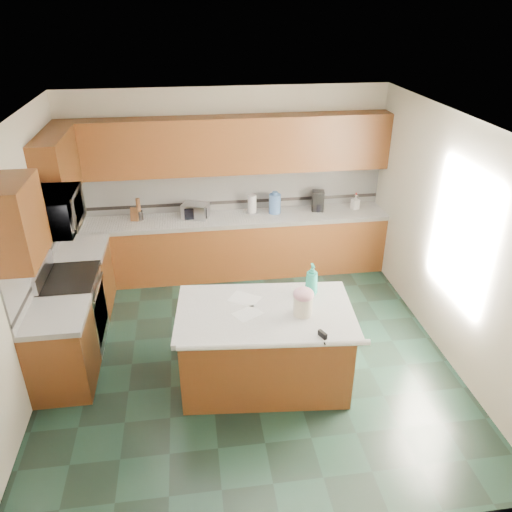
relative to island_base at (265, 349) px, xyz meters
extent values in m
plane|color=black|center=(-0.13, 0.47, -0.43)|extent=(4.60, 4.60, 0.00)
plane|color=white|center=(-0.13, 0.47, 2.27)|extent=(4.60, 4.60, 0.00)
cube|color=#EFE5CD|center=(-0.13, 2.79, 0.92)|extent=(4.60, 0.04, 2.70)
cube|color=#EFE5CD|center=(-0.13, -1.85, 0.92)|extent=(4.60, 0.04, 2.70)
cube|color=#EFE5CD|center=(-2.45, 0.47, 0.92)|extent=(0.04, 4.60, 2.70)
cube|color=#EFE5CD|center=(2.19, 0.47, 0.92)|extent=(0.04, 4.60, 2.70)
cube|color=#321B0A|center=(-0.13, 2.47, 0.00)|extent=(4.60, 0.60, 0.86)
cube|color=white|center=(-0.13, 2.47, 0.46)|extent=(4.60, 0.64, 0.06)
cube|color=#321B0A|center=(-0.13, 2.61, 1.51)|extent=(4.60, 0.33, 0.78)
cube|color=silver|center=(-0.13, 2.76, 0.81)|extent=(4.60, 0.02, 0.63)
cube|color=black|center=(-0.13, 2.76, 0.61)|extent=(4.60, 0.01, 0.05)
cube|color=#321B0A|center=(-2.13, 1.76, 0.00)|extent=(0.60, 0.82, 0.86)
cube|color=white|center=(-2.13, 1.76, 0.46)|extent=(0.64, 0.82, 0.06)
cube|color=#321B0A|center=(-2.13, 0.23, 0.00)|extent=(0.60, 0.72, 0.86)
cube|color=white|center=(-2.13, 0.23, 0.46)|extent=(0.64, 0.72, 0.06)
cube|color=silver|center=(-2.42, 1.02, 0.81)|extent=(0.02, 2.30, 0.63)
cube|color=black|center=(-2.41, 1.02, 0.61)|extent=(0.01, 2.30, 0.05)
cube|color=#321B0A|center=(-2.26, 1.90, 1.51)|extent=(0.33, 1.09, 0.78)
cube|color=#321B0A|center=(-2.26, 0.23, 1.51)|extent=(0.33, 0.72, 0.78)
cube|color=#B7B7BC|center=(-2.13, 0.97, 0.01)|extent=(0.60, 0.76, 0.88)
cube|color=black|center=(-1.84, 0.97, -0.03)|extent=(0.02, 0.68, 0.55)
cube|color=black|center=(-2.13, 0.97, 0.47)|extent=(0.62, 0.78, 0.04)
cylinder|color=#B7B7BC|center=(-1.81, 0.97, 0.35)|extent=(0.02, 0.66, 0.02)
cube|color=#B7B7BC|center=(-2.39, 0.97, 0.59)|extent=(0.06, 0.76, 0.18)
imported|color=#B7B7BC|center=(-2.13, 0.97, 1.30)|extent=(0.50, 0.73, 0.41)
cube|color=#321B0A|center=(0.00, 0.00, 0.00)|extent=(1.79, 1.13, 0.86)
cube|color=white|center=(0.00, 0.00, 0.46)|extent=(1.90, 1.24, 0.06)
cylinder|color=white|center=(0.00, -0.54, 0.46)|extent=(1.81, 0.22, 0.06)
cylinder|color=beige|center=(0.37, -0.12, 0.59)|extent=(0.19, 0.19, 0.20)
ellipsoid|color=#EAA4BB|center=(0.37, -0.12, 0.72)|extent=(0.21, 0.21, 0.13)
cylinder|color=tan|center=(0.37, -0.12, 0.77)|extent=(0.07, 0.02, 0.02)
sphere|color=tan|center=(0.33, -0.12, 0.77)|extent=(0.04, 0.04, 0.04)
sphere|color=tan|center=(0.40, -0.12, 0.77)|extent=(0.04, 0.04, 0.04)
imported|color=teal|center=(0.54, 0.25, 0.67)|extent=(0.14, 0.15, 0.36)
cube|color=white|center=(-0.18, -0.04, 0.49)|extent=(0.34, 0.31, 0.00)
cube|color=white|center=(-0.18, 0.25, 0.49)|extent=(0.38, 0.36, 0.00)
cube|color=black|center=(0.47, -0.52, 0.50)|extent=(0.07, 0.11, 0.10)
cylinder|color=black|center=(0.47, -0.58, 0.48)|extent=(0.02, 0.07, 0.02)
cube|color=#472814|center=(-1.48, 2.52, 0.59)|extent=(0.13, 0.16, 0.21)
cylinder|color=black|center=(-1.42, 2.55, 0.56)|extent=(0.10, 0.10, 0.13)
cylinder|color=#472814|center=(-1.42, 2.55, 0.72)|extent=(0.06, 0.06, 0.19)
cube|color=#B7B7BC|center=(-0.62, 2.52, 0.59)|extent=(0.42, 0.36, 0.21)
cube|color=black|center=(-0.62, 2.41, 0.59)|extent=(0.32, 0.01, 0.17)
cylinder|color=white|center=(0.21, 2.57, 0.63)|extent=(0.12, 0.12, 0.28)
cylinder|color=#B7B7BC|center=(0.21, 2.57, 0.50)|extent=(0.19, 0.19, 0.01)
cylinder|color=#4A71B3|center=(0.54, 2.53, 0.63)|extent=(0.17, 0.17, 0.29)
cylinder|color=#4A71B3|center=(0.54, 2.53, 0.80)|extent=(0.08, 0.08, 0.04)
cube|color=black|center=(1.20, 2.55, 0.64)|extent=(0.21, 0.22, 0.30)
cylinder|color=black|center=(1.20, 2.51, 0.55)|extent=(0.12, 0.12, 0.12)
imported|color=white|center=(1.77, 2.52, 0.60)|extent=(0.13, 0.13, 0.22)
cylinder|color=red|center=(1.77, 2.52, 0.73)|extent=(0.02, 0.02, 0.03)
cube|color=white|center=(2.16, 0.27, 1.07)|extent=(0.02, 1.40, 1.10)
camera|label=1|loc=(-0.68, -4.20, 3.34)|focal=35.00mm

